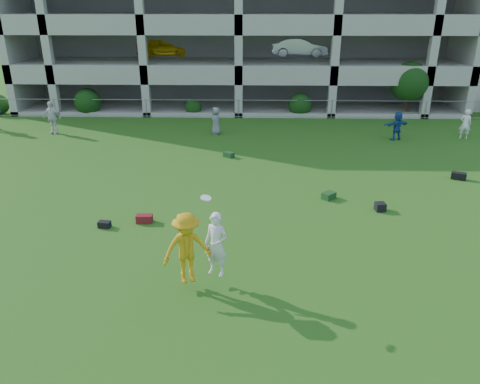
{
  "coord_description": "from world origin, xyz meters",
  "views": [
    {
      "loc": [
        0.84,
        -10.94,
        7.18
      ],
      "look_at": [
        0.49,
        3.0,
        1.4
      ],
      "focal_mm": 35.0,
      "sensor_mm": 36.0,
      "label": 1
    }
  ],
  "objects_px": {
    "frisbee_contest": "(193,247)",
    "bystander_c": "(216,121)",
    "bystander_b": "(52,117)",
    "bystander_d": "(397,126)",
    "bystander_e": "(465,124)",
    "parking_garage": "(242,15)",
    "crate_d": "(380,207)"
  },
  "relations": [
    {
      "from": "bystander_e",
      "to": "parking_garage",
      "type": "height_order",
      "value": "parking_garage"
    },
    {
      "from": "bystander_c",
      "to": "bystander_d",
      "type": "bearing_deg",
      "value": 71.25
    },
    {
      "from": "bystander_d",
      "to": "bystander_b",
      "type": "bearing_deg",
      "value": -22.22
    },
    {
      "from": "bystander_b",
      "to": "parking_garage",
      "type": "relative_size",
      "value": 0.06
    },
    {
      "from": "bystander_d",
      "to": "crate_d",
      "type": "height_order",
      "value": "bystander_d"
    },
    {
      "from": "bystander_b",
      "to": "bystander_c",
      "type": "bearing_deg",
      "value": 12.8
    },
    {
      "from": "bystander_c",
      "to": "frisbee_contest",
      "type": "xyz_separation_m",
      "value": [
        0.54,
        -15.39,
        0.46
      ]
    },
    {
      "from": "crate_d",
      "to": "parking_garage",
      "type": "xyz_separation_m",
      "value": [
        -5.58,
        22.96,
        5.86
      ]
    },
    {
      "from": "bystander_b",
      "to": "crate_d",
      "type": "distance_m",
      "value": 19.06
    },
    {
      "from": "bystander_b",
      "to": "frisbee_contest",
      "type": "height_order",
      "value": "frisbee_contest"
    },
    {
      "from": "bystander_c",
      "to": "bystander_e",
      "type": "height_order",
      "value": "bystander_e"
    },
    {
      "from": "bystander_c",
      "to": "parking_garage",
      "type": "height_order",
      "value": "parking_garage"
    },
    {
      "from": "crate_d",
      "to": "bystander_c",
      "type": "bearing_deg",
      "value": 123.28
    },
    {
      "from": "parking_garage",
      "to": "bystander_d",
      "type": "bearing_deg",
      "value": -57.12
    },
    {
      "from": "bystander_c",
      "to": "bystander_d",
      "type": "distance_m",
      "value": 10.0
    },
    {
      "from": "frisbee_contest",
      "to": "bystander_b",
      "type": "bearing_deg",
      "value": 122.83
    },
    {
      "from": "bystander_d",
      "to": "parking_garage",
      "type": "height_order",
      "value": "parking_garage"
    },
    {
      "from": "bystander_d",
      "to": "crate_d",
      "type": "bearing_deg",
      "value": 51.36
    },
    {
      "from": "bystander_b",
      "to": "frisbee_contest",
      "type": "xyz_separation_m",
      "value": [
        9.87,
        -15.3,
        0.3
      ]
    },
    {
      "from": "bystander_e",
      "to": "crate_d",
      "type": "bearing_deg",
      "value": 67.02
    },
    {
      "from": "bystander_e",
      "to": "crate_d",
      "type": "distance_m",
      "value": 11.96
    },
    {
      "from": "bystander_c",
      "to": "bystander_d",
      "type": "height_order",
      "value": "bystander_d"
    },
    {
      "from": "parking_garage",
      "to": "crate_d",
      "type": "bearing_deg",
      "value": -76.34
    },
    {
      "from": "bystander_d",
      "to": "frisbee_contest",
      "type": "bearing_deg",
      "value": 37.17
    },
    {
      "from": "crate_d",
      "to": "parking_garage",
      "type": "height_order",
      "value": "parking_garage"
    },
    {
      "from": "bystander_e",
      "to": "frisbee_contest",
      "type": "xyz_separation_m",
      "value": [
        -13.2,
        -14.79,
        0.4
      ]
    },
    {
      "from": "frisbee_contest",
      "to": "parking_garage",
      "type": "xyz_separation_m",
      "value": [
        0.63,
        28.06,
        4.78
      ]
    },
    {
      "from": "bystander_d",
      "to": "bystander_e",
      "type": "height_order",
      "value": "bystander_e"
    },
    {
      "from": "bystander_c",
      "to": "bystander_e",
      "type": "bearing_deg",
      "value": 73.96
    },
    {
      "from": "bystander_d",
      "to": "bystander_e",
      "type": "distance_m",
      "value": 3.8
    },
    {
      "from": "crate_d",
      "to": "bystander_b",
      "type": "bearing_deg",
      "value": 147.63
    },
    {
      "from": "frisbee_contest",
      "to": "bystander_c",
      "type": "bearing_deg",
      "value": 92.02
    }
  ]
}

